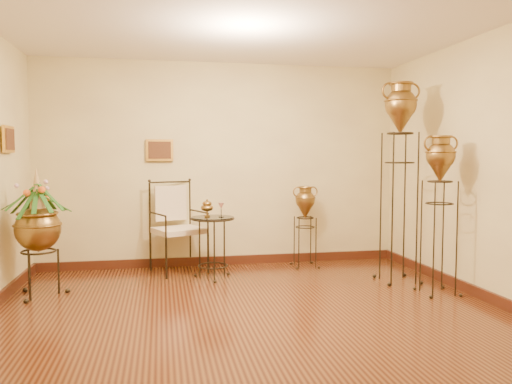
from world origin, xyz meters
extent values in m
plane|color=brown|center=(0.00, 0.00, 0.00)|extent=(5.00, 5.00, 0.00)
cube|color=#431C0F|center=(0.00, 2.48, 0.06)|extent=(5.00, 0.04, 0.12)
cube|color=#431C0F|center=(2.48, 0.00, 0.06)|extent=(0.04, 5.00, 0.12)
cube|color=gold|center=(-0.85, 2.46, 1.60)|extent=(0.36, 0.03, 0.29)
cube|color=gold|center=(-2.46, 1.45, 1.70)|extent=(0.03, 0.36, 0.29)
cube|color=#F8E0BC|center=(-0.62, 2.15, 0.55)|extent=(0.74, 0.72, 0.07)
cube|color=#F8E0BC|center=(-0.62, 2.15, 0.89)|extent=(0.43, 0.20, 0.47)
cylinder|color=black|center=(-0.22, 1.72, 0.76)|extent=(0.53, 0.53, 0.02)
camera|label=1|loc=(-0.84, -4.40, 1.51)|focal=35.00mm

